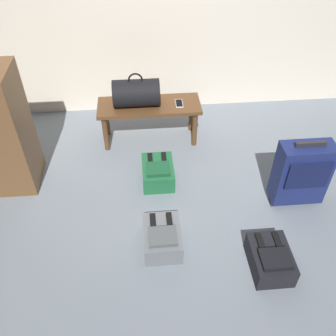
{
  "coord_description": "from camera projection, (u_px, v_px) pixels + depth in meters",
  "views": [
    {
      "loc": [
        -0.28,
        -2.14,
        2.38
      ],
      "look_at": [
        -0.08,
        0.2,
        0.25
      ],
      "focal_mm": 39.72,
      "sensor_mm": 36.0,
      "label": 1
    }
  ],
  "objects": [
    {
      "name": "cell_phone",
      "position": [
        179.0,
        103.0,
        3.6
      ],
      "size": [
        0.07,
        0.14,
        0.01
      ],
      "color": "silver",
      "rests_on": "bench"
    },
    {
      "name": "backpack_dark",
      "position": [
        270.0,
        259.0,
        2.68
      ],
      "size": [
        0.28,
        0.38,
        0.21
      ],
      "color": "black",
      "rests_on": "ground"
    },
    {
      "name": "bench",
      "position": [
        149.0,
        110.0,
        3.64
      ],
      "size": [
        1.0,
        0.36,
        0.42
      ],
      "color": "brown",
      "rests_on": "ground"
    },
    {
      "name": "ground_plane",
      "position": [
        179.0,
        204.0,
        3.2
      ],
      "size": [
        6.6,
        6.6,
        0.0
      ],
      "primitive_type": "plane",
      "color": "slate"
    },
    {
      "name": "suitcase_upright_navy",
      "position": [
        301.0,
        173.0,
        3.01
      ],
      "size": [
        0.43,
        0.22,
        0.65
      ],
      "color": "navy",
      "rests_on": "ground"
    },
    {
      "name": "backpack_grey",
      "position": [
        162.0,
        238.0,
        2.82
      ],
      "size": [
        0.28,
        0.38,
        0.21
      ],
      "color": "slate",
      "rests_on": "ground"
    },
    {
      "name": "backpack_green",
      "position": [
        158.0,
        172.0,
        3.36
      ],
      "size": [
        0.28,
        0.38,
        0.21
      ],
      "color": "#1E6038",
      "rests_on": "ground"
    },
    {
      "name": "duffel_bag_black",
      "position": [
        136.0,
        93.0,
        3.5
      ],
      "size": [
        0.44,
        0.26,
        0.34
      ],
      "color": "black",
      "rests_on": "bench"
    }
  ]
}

